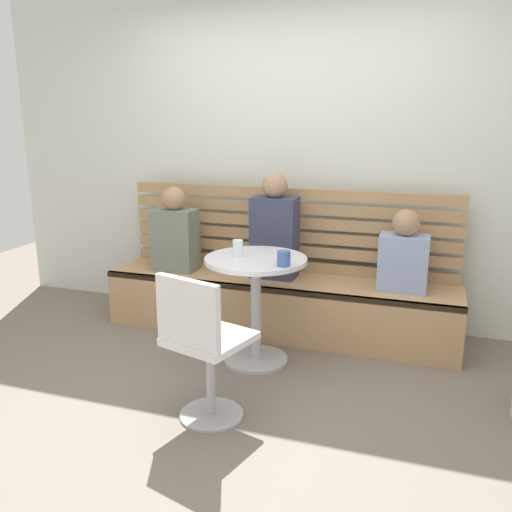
{
  "coord_description": "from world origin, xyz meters",
  "views": [
    {
      "loc": [
        1.08,
        -2.57,
        1.63
      ],
      "look_at": [
        0.0,
        0.66,
        0.75
      ],
      "focal_mm": 37.44,
      "sensor_mm": 36.0,
      "label": 1
    }
  ],
  "objects_px": {
    "person_adult": "(275,231)",
    "person_child_middle": "(175,234)",
    "cafe_table": "(256,290)",
    "person_child_left": "(404,255)",
    "cup_mug_blue": "(284,259)",
    "white_chair": "(202,343)",
    "cup_water_clear": "(238,248)",
    "booth_bench": "(278,305)"
  },
  "relations": [
    {
      "from": "person_adult",
      "to": "person_child_middle",
      "type": "height_order",
      "value": "person_adult"
    },
    {
      "from": "cafe_table",
      "to": "person_child_left",
      "type": "xyz_separation_m",
      "value": [
        0.91,
        0.56,
        0.17
      ]
    },
    {
      "from": "person_child_middle",
      "to": "cup_mug_blue",
      "type": "xyz_separation_m",
      "value": [
        1.08,
        -0.66,
        0.05
      ]
    },
    {
      "from": "white_chair",
      "to": "person_child_middle",
      "type": "xyz_separation_m",
      "value": [
        -0.82,
        1.33,
        0.27
      ]
    },
    {
      "from": "cup_mug_blue",
      "to": "white_chair",
      "type": "bearing_deg",
      "value": -111.07
    },
    {
      "from": "cafe_table",
      "to": "cup_mug_blue",
      "type": "bearing_deg",
      "value": -31.1
    },
    {
      "from": "person_child_middle",
      "to": "cup_water_clear",
      "type": "distance_m",
      "value": 0.89
    },
    {
      "from": "cafe_table",
      "to": "person_child_left",
      "type": "height_order",
      "value": "person_child_left"
    },
    {
      "from": "person_child_middle",
      "to": "cafe_table",
      "type": "bearing_deg",
      "value": -31.31
    },
    {
      "from": "person_adult",
      "to": "person_child_middle",
      "type": "xyz_separation_m",
      "value": [
        -0.81,
        -0.06,
        -0.06
      ]
    },
    {
      "from": "booth_bench",
      "to": "cafe_table",
      "type": "bearing_deg",
      "value": -89.95
    },
    {
      "from": "white_chair",
      "to": "person_child_middle",
      "type": "height_order",
      "value": "person_child_middle"
    },
    {
      "from": "booth_bench",
      "to": "cup_mug_blue",
      "type": "xyz_separation_m",
      "value": [
        0.23,
        -0.68,
        0.57
      ]
    },
    {
      "from": "cafe_table",
      "to": "white_chair",
      "type": "relative_size",
      "value": 0.87
    },
    {
      "from": "cafe_table",
      "to": "person_child_left",
      "type": "distance_m",
      "value": 1.09
    },
    {
      "from": "cafe_table",
      "to": "white_chair",
      "type": "xyz_separation_m",
      "value": [
        -0.03,
        -0.81,
        -0.05
      ]
    },
    {
      "from": "person_child_left",
      "to": "cup_mug_blue",
      "type": "relative_size",
      "value": 6.11
    },
    {
      "from": "person_child_middle",
      "to": "cup_water_clear",
      "type": "height_order",
      "value": "person_child_middle"
    },
    {
      "from": "person_child_left",
      "to": "person_child_middle",
      "type": "xyz_separation_m",
      "value": [
        -1.77,
        -0.04,
        0.05
      ]
    },
    {
      "from": "cafe_table",
      "to": "person_child_left",
      "type": "relative_size",
      "value": 1.28
    },
    {
      "from": "person_adult",
      "to": "person_child_middle",
      "type": "distance_m",
      "value": 0.81
    },
    {
      "from": "cup_mug_blue",
      "to": "cafe_table",
      "type": "bearing_deg",
      "value": 148.9
    },
    {
      "from": "white_chair",
      "to": "person_adult",
      "type": "xyz_separation_m",
      "value": [
        -0.01,
        1.39,
        0.34
      ]
    },
    {
      "from": "person_child_left",
      "to": "cup_water_clear",
      "type": "relative_size",
      "value": 5.27
    },
    {
      "from": "cafe_table",
      "to": "cup_water_clear",
      "type": "relative_size",
      "value": 6.73
    },
    {
      "from": "person_child_left",
      "to": "cup_water_clear",
      "type": "bearing_deg",
      "value": -151.87
    },
    {
      "from": "white_chair",
      "to": "person_child_middle",
      "type": "distance_m",
      "value": 1.59
    },
    {
      "from": "cafe_table",
      "to": "white_chair",
      "type": "height_order",
      "value": "white_chair"
    },
    {
      "from": "booth_bench",
      "to": "cup_water_clear",
      "type": "xyz_separation_m",
      "value": [
        -0.13,
        -0.54,
        0.57
      ]
    },
    {
      "from": "booth_bench",
      "to": "person_child_middle",
      "type": "bearing_deg",
      "value": -178.55
    },
    {
      "from": "person_child_left",
      "to": "booth_bench",
      "type": "bearing_deg",
      "value": -178.92
    },
    {
      "from": "cup_mug_blue",
      "to": "person_adult",
      "type": "bearing_deg",
      "value": 110.79
    },
    {
      "from": "person_child_left",
      "to": "cup_water_clear",
      "type": "height_order",
      "value": "person_child_left"
    },
    {
      "from": "white_chair",
      "to": "cup_mug_blue",
      "type": "height_order",
      "value": "white_chair"
    },
    {
      "from": "booth_bench",
      "to": "person_child_left",
      "type": "distance_m",
      "value": 1.03
    },
    {
      "from": "cup_mug_blue",
      "to": "person_child_middle",
      "type": "bearing_deg",
      "value": 148.73
    },
    {
      "from": "booth_bench",
      "to": "person_adult",
      "type": "height_order",
      "value": "person_adult"
    },
    {
      "from": "cup_mug_blue",
      "to": "person_child_left",
      "type": "bearing_deg",
      "value": 45.49
    },
    {
      "from": "person_adult",
      "to": "cup_water_clear",
      "type": "bearing_deg",
      "value": -98.1
    },
    {
      "from": "cafe_table",
      "to": "white_chair",
      "type": "bearing_deg",
      "value": -92.18
    },
    {
      "from": "booth_bench",
      "to": "cup_water_clear",
      "type": "relative_size",
      "value": 24.55
    },
    {
      "from": "booth_bench",
      "to": "person_child_middle",
      "type": "relative_size",
      "value": 4.01
    }
  ]
}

